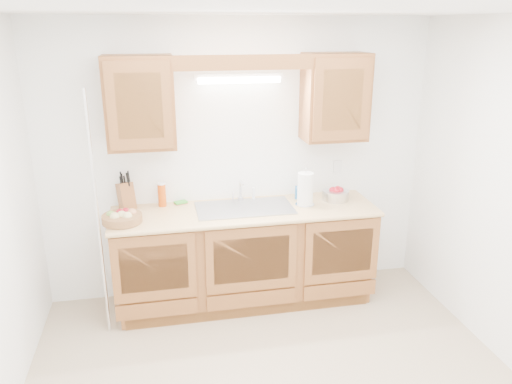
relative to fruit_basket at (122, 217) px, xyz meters
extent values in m
plane|color=white|center=(1.03, -1.08, 1.56)|extent=(3.50, 3.50, 0.00)
cube|color=white|center=(1.03, 0.42, 0.31)|extent=(3.50, 0.02, 2.50)
cube|color=white|center=(1.03, -2.58, 0.31)|extent=(3.50, 0.02, 2.50)
cube|color=brown|center=(1.03, 0.12, -0.50)|extent=(2.20, 0.60, 0.86)
cube|color=#DCAE73|center=(1.03, 0.11, -0.06)|extent=(2.30, 0.63, 0.04)
cube|color=brown|center=(0.20, 0.26, 0.88)|extent=(0.55, 0.33, 0.75)
cube|color=brown|center=(1.86, 0.26, 0.88)|extent=(0.55, 0.33, 0.75)
cube|color=brown|center=(1.03, 0.11, 1.20)|extent=(2.20, 0.05, 0.12)
cylinder|color=white|center=(1.03, 0.32, 1.04)|extent=(0.70, 0.05, 0.05)
cube|color=white|center=(1.03, 0.35, 1.07)|extent=(0.76, 0.06, 0.05)
cube|color=#9E9EA3|center=(1.03, 0.13, -0.04)|extent=(0.84, 0.46, 0.01)
cube|color=#9E9EA3|center=(0.82, 0.13, -0.12)|extent=(0.39, 0.40, 0.16)
cube|color=#9E9EA3|center=(1.24, 0.13, -0.12)|extent=(0.39, 0.40, 0.16)
cylinder|color=silver|center=(1.03, 0.33, -0.02)|extent=(0.06, 0.06, 0.04)
cylinder|color=silver|center=(1.03, 0.33, 0.06)|extent=(0.02, 0.02, 0.16)
cylinder|color=silver|center=(1.03, 0.28, 0.15)|extent=(0.02, 0.12, 0.02)
cylinder|color=white|center=(1.15, 0.33, 0.02)|extent=(0.03, 0.03, 0.12)
cylinder|color=silver|center=(-0.17, -0.14, 0.06)|extent=(0.03, 0.03, 2.00)
cube|color=white|center=(1.98, 0.41, 0.21)|extent=(0.08, 0.01, 0.12)
cylinder|color=#A36F41|center=(0.00, 0.00, -0.01)|extent=(0.36, 0.36, 0.06)
sphere|color=#D8C67F|center=(-0.05, -0.04, 0.02)|extent=(0.08, 0.08, 0.08)
sphere|color=#D8C67F|center=(0.04, -0.05, 0.02)|extent=(0.08, 0.08, 0.08)
sphere|color=tan|center=(0.08, 0.03, 0.02)|extent=(0.07, 0.07, 0.07)
sphere|color=#A6121F|center=(-0.02, 0.05, 0.02)|extent=(0.07, 0.07, 0.07)
sphere|color=#72A53F|center=(-0.09, 0.02, 0.02)|extent=(0.07, 0.07, 0.07)
sphere|color=#D8C67F|center=(0.00, -0.01, 0.02)|extent=(0.08, 0.08, 0.08)
sphere|color=#A6121F|center=(0.03, 0.08, 0.02)|extent=(0.07, 0.07, 0.07)
cube|color=brown|center=(0.02, 0.31, 0.07)|extent=(0.18, 0.22, 0.26)
cylinder|color=black|center=(-0.01, 0.29, 0.21)|extent=(0.03, 0.04, 0.10)
cylinder|color=black|center=(0.02, 0.29, 0.22)|extent=(0.03, 0.04, 0.10)
cylinder|color=black|center=(0.06, 0.29, 0.22)|extent=(0.03, 0.04, 0.10)
cylinder|color=black|center=(0.00, 0.34, 0.22)|extent=(0.03, 0.04, 0.10)
cylinder|color=black|center=(0.05, 0.34, 0.23)|extent=(0.03, 0.04, 0.10)
cylinder|color=black|center=(-0.01, 0.37, 0.23)|extent=(0.03, 0.04, 0.10)
cylinder|color=black|center=(0.06, 0.37, 0.24)|extent=(0.03, 0.04, 0.10)
cylinder|color=#CE4B0B|center=(0.33, 0.33, 0.06)|extent=(0.08, 0.08, 0.20)
cylinder|color=white|center=(0.33, 0.33, 0.16)|extent=(0.07, 0.07, 0.01)
imported|color=#2672BE|center=(1.57, 0.29, 0.04)|extent=(0.09, 0.09, 0.16)
cube|color=#CC333F|center=(0.49, 0.36, -0.04)|extent=(0.13, 0.10, 0.01)
cube|color=green|center=(0.49, 0.36, -0.03)|extent=(0.13, 0.10, 0.02)
cylinder|color=silver|center=(1.57, 0.10, -0.04)|extent=(0.17, 0.17, 0.01)
cylinder|color=silver|center=(1.57, 0.10, 0.13)|extent=(0.02, 0.02, 0.34)
cylinder|color=white|center=(1.57, 0.10, 0.11)|extent=(0.18, 0.18, 0.29)
sphere|color=silver|center=(1.57, 0.10, 0.30)|extent=(0.02, 0.02, 0.02)
cylinder|color=silver|center=(1.88, 0.18, 0.00)|extent=(0.31, 0.31, 0.09)
sphere|color=#A6121F|center=(1.86, 0.18, 0.05)|extent=(0.07, 0.07, 0.07)
sphere|color=#A6121F|center=(1.91, 0.20, 0.05)|extent=(0.07, 0.07, 0.07)
sphere|color=#A6121F|center=(1.88, 0.16, 0.05)|extent=(0.07, 0.07, 0.07)
sphere|color=#A6121F|center=(1.92, 0.17, 0.05)|extent=(0.07, 0.07, 0.07)
camera|label=1|loc=(0.32, -3.90, 1.47)|focal=35.00mm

